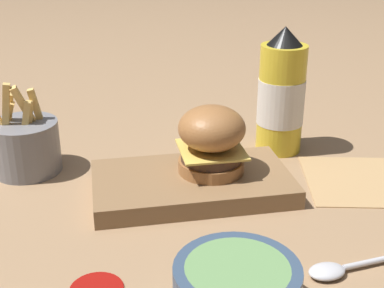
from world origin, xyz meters
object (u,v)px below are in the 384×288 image
object	(u,v)px
ketchup_bottle	(281,96)
fries_basket	(25,145)
serving_board	(192,184)
burger	(212,139)
spoon	(342,268)

from	to	relation	value
ketchup_bottle	fries_basket	distance (m)	0.43
serving_board	burger	xyz separation A→B (m)	(-0.03, -0.01, 0.06)
serving_board	fries_basket	size ratio (longest dim) A/B	1.94
fries_basket	burger	bearing A→B (deg)	158.07
serving_board	ketchup_bottle	bearing A→B (deg)	-144.61
ketchup_bottle	fries_basket	bearing A→B (deg)	0.69
serving_board	burger	bearing A→B (deg)	-162.91
burger	fries_basket	xyz separation A→B (m)	(0.28, -0.11, -0.03)
burger	spoon	size ratio (longest dim) A/B	0.62
fries_basket	spoon	size ratio (longest dim) A/B	0.93
burger	ketchup_bottle	bearing A→B (deg)	-141.48
ketchup_bottle	spoon	size ratio (longest dim) A/B	1.33
burger	spoon	distance (m)	0.26
burger	fries_basket	bearing A→B (deg)	-21.93
burger	ketchup_bottle	world-z (taller)	ketchup_bottle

